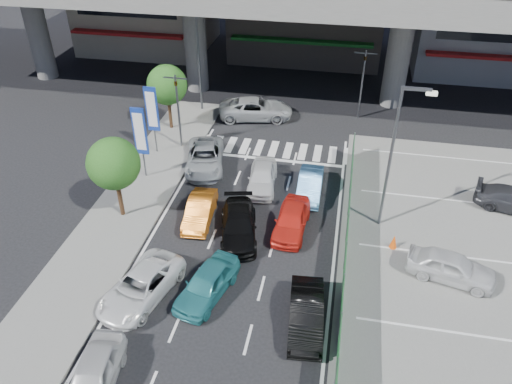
% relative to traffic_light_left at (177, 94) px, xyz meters
% --- Properties ---
extents(ground, '(120.00, 120.00, 0.00)m').
position_rel_traffic_light_left_xyz_m(ground, '(6.20, -12.00, -3.94)').
color(ground, black).
rests_on(ground, ground).
extents(parking_lot, '(12.00, 28.00, 0.06)m').
position_rel_traffic_light_left_xyz_m(parking_lot, '(17.20, -10.00, -3.91)').
color(parking_lot, slate).
rests_on(parking_lot, ground).
extents(sidewalk_left, '(4.00, 30.00, 0.12)m').
position_rel_traffic_light_left_xyz_m(sidewalk_left, '(-0.80, -8.00, -3.88)').
color(sidewalk_left, slate).
rests_on(sidewalk_left, ground).
extents(fence_run, '(0.16, 22.00, 1.80)m').
position_rel_traffic_light_left_xyz_m(fence_run, '(11.50, -11.00, -3.04)').
color(fence_run, '#1F5C2D').
rests_on(fence_run, ground).
extents(building_east, '(12.00, 10.90, 12.00)m').
position_rel_traffic_light_left_xyz_m(building_east, '(22.20, 19.97, 2.06)').
color(building_east, gray).
rests_on(building_east, ground).
extents(traffic_light_left, '(1.60, 1.24, 5.20)m').
position_rel_traffic_light_left_xyz_m(traffic_light_left, '(0.00, 0.00, 0.00)').
color(traffic_light_left, '#595B60').
rests_on(traffic_light_left, ground).
extents(traffic_light_right, '(1.60, 1.24, 5.20)m').
position_rel_traffic_light_left_xyz_m(traffic_light_right, '(11.70, 7.00, 0.00)').
color(traffic_light_right, '#595B60').
rests_on(traffic_light_right, ground).
extents(street_lamp_right, '(1.65, 0.22, 8.00)m').
position_rel_traffic_light_left_xyz_m(street_lamp_right, '(13.37, -6.00, 0.83)').
color(street_lamp_right, '#595B60').
rests_on(street_lamp_right, ground).
extents(street_lamp_left, '(1.65, 0.22, 8.00)m').
position_rel_traffic_light_left_xyz_m(street_lamp_left, '(-0.13, 6.00, 0.83)').
color(street_lamp_left, '#595B60').
rests_on(street_lamp_left, ground).
extents(signboard_near, '(0.80, 0.14, 4.70)m').
position_rel_traffic_light_left_xyz_m(signboard_near, '(-1.00, -4.01, -0.87)').
color(signboard_near, '#595B60').
rests_on(signboard_near, ground).
extents(signboard_far, '(0.80, 0.14, 4.70)m').
position_rel_traffic_light_left_xyz_m(signboard_far, '(-1.40, -1.01, -0.87)').
color(signboard_far, '#595B60').
rests_on(signboard_far, ground).
extents(tree_near, '(2.80, 2.80, 4.80)m').
position_rel_traffic_light_left_xyz_m(tree_near, '(-0.80, -8.00, -0.55)').
color(tree_near, '#382314').
rests_on(tree_near, ground).
extents(tree_far, '(2.80, 2.80, 4.80)m').
position_rel_traffic_light_left_xyz_m(tree_far, '(-1.60, 2.50, -0.55)').
color(tree_far, '#382314').
rests_on(tree_far, ground).
extents(van_white_back_left, '(2.07, 4.21, 1.38)m').
position_rel_traffic_light_left_xyz_m(van_white_back_left, '(2.60, -18.33, -3.25)').
color(van_white_back_left, silver).
rests_on(van_white_back_left, ground).
extents(sedan_white_mid_left, '(3.27, 5.09, 1.30)m').
position_rel_traffic_light_left_xyz_m(sedan_white_mid_left, '(2.57, -13.55, -3.28)').
color(sedan_white_mid_left, white).
rests_on(sedan_white_mid_left, ground).
extents(taxi_teal_mid, '(2.62, 4.33, 1.38)m').
position_rel_traffic_light_left_xyz_m(taxi_teal_mid, '(5.45, -12.84, -3.25)').
color(taxi_teal_mid, teal).
rests_on(taxi_teal_mid, ground).
extents(hatch_black_mid_right, '(1.78, 4.19, 1.34)m').
position_rel_traffic_light_left_xyz_m(hatch_black_mid_right, '(10.06, -13.75, -3.26)').
color(hatch_black_mid_right, black).
rests_on(hatch_black_mid_right, ground).
extents(taxi_orange_left, '(1.62, 3.89, 1.25)m').
position_rel_traffic_light_left_xyz_m(taxi_orange_left, '(3.55, -7.53, -3.31)').
color(taxi_orange_left, orange).
rests_on(taxi_orange_left, ground).
extents(sedan_black_mid, '(2.82, 4.86, 1.32)m').
position_rel_traffic_light_left_xyz_m(sedan_black_mid, '(5.92, -8.44, -3.27)').
color(sedan_black_mid, black).
rests_on(sedan_black_mid, ground).
extents(taxi_orange_right, '(1.83, 4.13, 1.38)m').
position_rel_traffic_light_left_xyz_m(taxi_orange_right, '(8.57, -7.44, -3.25)').
color(taxi_orange_right, red).
rests_on(taxi_orange_right, ground).
extents(wagon_silver_front_left, '(3.35, 5.36, 1.38)m').
position_rel_traffic_light_left_xyz_m(wagon_silver_front_left, '(2.28, -2.14, -3.25)').
color(wagon_silver_front_left, '#A0A5A8').
rests_on(wagon_silver_front_left, ground).
extents(sedan_white_front_mid, '(1.98, 4.18, 1.38)m').
position_rel_traffic_light_left_xyz_m(sedan_white_front_mid, '(6.28, -3.65, -3.25)').
color(sedan_white_front_mid, silver).
rests_on(sedan_white_front_mid, ground).
extents(kei_truck_front_right, '(1.41, 3.91, 1.28)m').
position_rel_traffic_light_left_xyz_m(kei_truck_front_right, '(9.17, -3.88, -3.30)').
color(kei_truck_front_right, '#5596D5').
rests_on(kei_truck_front_right, ground).
extents(crossing_wagon_silver, '(5.87, 3.55, 1.52)m').
position_rel_traffic_light_left_xyz_m(crossing_wagon_silver, '(4.09, 5.43, -3.17)').
color(crossing_wagon_silver, '#A9ADB0').
rests_on(crossing_wagon_silver, ground).
extents(parked_sedan_white, '(4.35, 2.56, 1.39)m').
position_rel_traffic_light_left_xyz_m(parked_sedan_white, '(16.42, -9.64, -3.18)').
color(parked_sedan_white, silver).
rests_on(parked_sedan_white, parking_lot).
extents(traffic_cone, '(0.49, 0.49, 0.77)m').
position_rel_traffic_light_left_xyz_m(traffic_cone, '(13.89, -7.91, -3.49)').
color(traffic_cone, '#E34E0C').
rests_on(traffic_cone, parking_lot).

